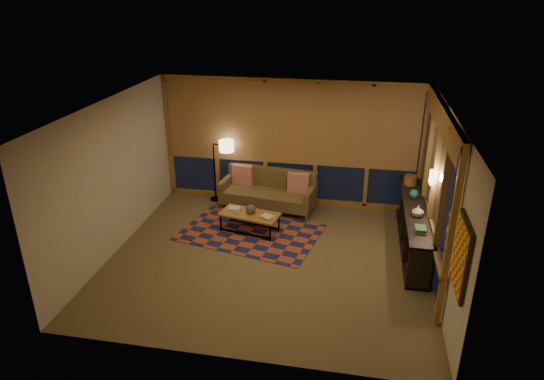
% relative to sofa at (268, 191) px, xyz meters
% --- Properties ---
extents(floor, '(5.50, 5.00, 0.01)m').
position_rel_sofa_xyz_m(floor, '(0.41, -2.00, -0.40)').
color(floor, brown).
rests_on(floor, ground).
extents(ceiling, '(5.50, 5.00, 0.01)m').
position_rel_sofa_xyz_m(ceiling, '(0.41, -2.00, 2.30)').
color(ceiling, beige).
rests_on(ceiling, walls).
extents(walls, '(5.51, 5.01, 2.70)m').
position_rel_sofa_xyz_m(walls, '(0.41, -2.00, 0.95)').
color(walls, beige).
rests_on(walls, floor).
extents(window_wall_back, '(5.30, 0.16, 2.60)m').
position_rel_sofa_xyz_m(window_wall_back, '(0.41, 0.43, 0.95)').
color(window_wall_back, '#B5823F').
rests_on(window_wall_back, walls).
extents(window_wall_right, '(0.16, 3.70, 2.60)m').
position_rel_sofa_xyz_m(window_wall_right, '(3.09, -1.40, 0.95)').
color(window_wall_right, '#B5823F').
rests_on(window_wall_right, walls).
extents(wall_art, '(0.06, 0.74, 0.94)m').
position_rel_sofa_xyz_m(wall_art, '(3.12, -3.85, 1.05)').
color(wall_art, red).
rests_on(wall_art, walls).
extents(wall_sconce, '(0.12, 0.18, 0.22)m').
position_rel_sofa_xyz_m(wall_sconce, '(3.03, -1.55, 1.15)').
color(wall_sconce, '#FFEFCA').
rests_on(wall_sconce, walls).
extents(sofa, '(2.05, 1.05, 0.80)m').
position_rel_sofa_xyz_m(sofa, '(0.00, 0.00, 0.00)').
color(sofa, brown).
rests_on(sofa, floor).
extents(pillow_left, '(0.47, 0.23, 0.45)m').
position_rel_sofa_xyz_m(pillow_left, '(-0.61, 0.29, 0.23)').
color(pillow_left, red).
rests_on(pillow_left, sofa).
extents(pillow_right, '(0.45, 0.15, 0.45)m').
position_rel_sofa_xyz_m(pillow_right, '(0.64, 0.04, 0.22)').
color(pillow_right, red).
rests_on(pillow_right, sofa).
extents(area_rug, '(2.87, 2.22, 0.01)m').
position_rel_sofa_xyz_m(area_rug, '(-0.12, -1.14, -0.40)').
color(area_rug, '#A74229').
rests_on(area_rug, floor).
extents(coffee_table, '(1.22, 0.75, 0.38)m').
position_rel_sofa_xyz_m(coffee_table, '(-0.15, -1.07, -0.21)').
color(coffee_table, '#B5823F').
rests_on(coffee_table, floor).
extents(book_stack_a, '(0.23, 0.19, 0.07)m').
position_rel_sofa_xyz_m(book_stack_a, '(-0.47, -1.02, 0.01)').
color(book_stack_a, beige).
rests_on(book_stack_a, coffee_table).
extents(book_stack_b, '(0.33, 0.31, 0.05)m').
position_rel_sofa_xyz_m(book_stack_b, '(0.22, -1.18, 0.00)').
color(book_stack_b, beige).
rests_on(book_stack_b, coffee_table).
extents(ceramic_pot, '(0.23, 0.23, 0.19)m').
position_rel_sofa_xyz_m(ceramic_pot, '(-0.12, -1.06, 0.07)').
color(ceramic_pot, black).
rests_on(ceramic_pot, coffee_table).
extents(floor_lamp, '(0.54, 0.43, 1.42)m').
position_rel_sofa_xyz_m(floor_lamp, '(-1.23, 0.25, 0.31)').
color(floor_lamp, black).
rests_on(floor_lamp, floor).
extents(bookshelf, '(0.40, 3.06, 0.76)m').
position_rel_sofa_xyz_m(bookshelf, '(2.90, -1.00, -0.02)').
color(bookshelf, '#2D221A').
rests_on(bookshelf, floor).
extents(basket, '(0.29, 0.29, 0.19)m').
position_rel_sofa_xyz_m(basket, '(2.88, 0.03, 0.46)').
color(basket, '#966233').
rests_on(basket, bookshelf).
extents(teal_bowl, '(0.21, 0.21, 0.17)m').
position_rel_sofa_xyz_m(teal_bowl, '(2.90, -0.64, 0.45)').
color(teal_bowl, '#1D7368').
rests_on(teal_bowl, bookshelf).
extents(vase, '(0.24, 0.24, 0.21)m').
position_rel_sofa_xyz_m(vase, '(2.90, -1.42, 0.47)').
color(vase, tan).
rests_on(vase, bookshelf).
extents(shelf_book_stack, '(0.20, 0.25, 0.06)m').
position_rel_sofa_xyz_m(shelf_book_stack, '(2.90, -1.96, 0.39)').
color(shelf_book_stack, beige).
rests_on(shelf_book_stack, bookshelf).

